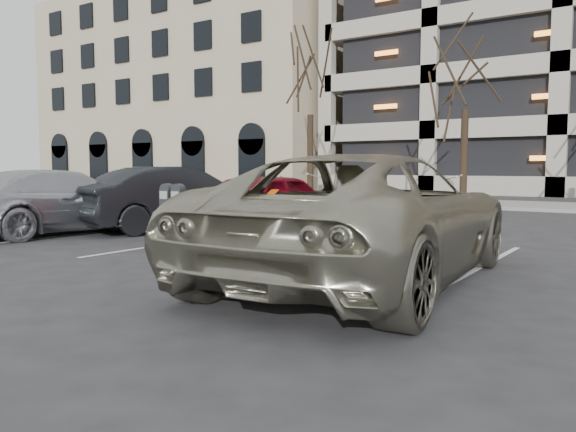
# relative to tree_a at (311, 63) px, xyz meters

# --- Properties ---
(ground) EXTENTS (140.00, 140.00, 0.00)m
(ground) POSITION_rel_tree_a_xyz_m (10.00, -16.00, -6.14)
(ground) COLOR #28282B
(ground) RESTS_ON ground
(sidewalk) EXTENTS (80.00, 4.00, 0.12)m
(sidewalk) POSITION_rel_tree_a_xyz_m (10.00, 0.00, -6.08)
(sidewalk) COLOR gray
(sidewalk) RESTS_ON ground
(stall_lines) EXTENTS (16.90, 5.20, 0.00)m
(stall_lines) POSITION_rel_tree_a_xyz_m (8.60, -13.70, -6.14)
(stall_lines) COLOR silver
(stall_lines) RESTS_ON ground
(office_building) EXTENTS (26.00, 16.20, 15.00)m
(office_building) POSITION_rel_tree_a_xyz_m (-18.00, 13.92, 1.35)
(office_building) COLOR tan
(office_building) RESTS_ON ground
(tree_a) EXTENTS (3.74, 3.74, 8.50)m
(tree_a) POSITION_rel_tree_a_xyz_m (0.00, 0.00, 0.00)
(tree_a) COLOR black
(tree_a) RESTS_ON ground
(tree_b) EXTENTS (3.59, 3.59, 8.15)m
(tree_b) POSITION_rel_tree_a_xyz_m (7.00, 0.00, -0.25)
(tree_b) COLOR black
(tree_b) RESTS_ON ground
(parking_meter) EXTENTS (0.33, 0.15, 1.25)m
(parking_meter) POSITION_rel_tree_a_xyz_m (8.99, -17.29, -5.18)
(parking_meter) COLOR black
(parking_meter) RESTS_ON ground
(suv_silver) EXTENTS (3.19, 6.07, 1.63)m
(suv_silver) POSITION_rel_tree_a_xyz_m (10.41, -15.22, -5.33)
(suv_silver) COLOR #A6A28D
(suv_silver) RESTS_ON ground
(car_red) EXTENTS (1.73, 4.10, 1.38)m
(car_red) POSITION_rel_tree_a_xyz_m (7.05, -12.58, -5.45)
(car_red) COLOR maroon
(car_red) RESTS_ON ground
(car_dark) EXTENTS (2.71, 4.74, 1.48)m
(car_dark) POSITION_rel_tree_a_xyz_m (4.03, -12.41, -5.41)
(car_dark) COLOR black
(car_dark) RESTS_ON ground
(car_silver) EXTENTS (2.37, 5.00, 1.41)m
(car_silver) POSITION_rel_tree_a_xyz_m (2.49, -14.36, -5.44)
(car_silver) COLOR #B7BAC0
(car_silver) RESTS_ON ground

